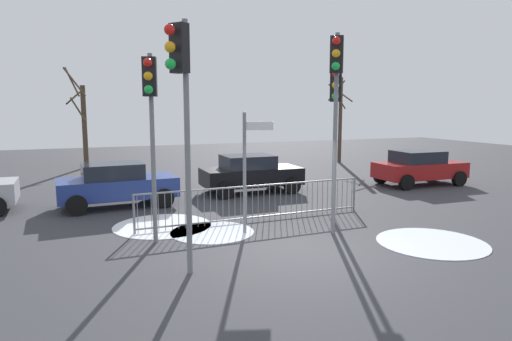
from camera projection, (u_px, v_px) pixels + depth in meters
The scene contains 15 objects.
ground_plane at pixel (303, 252), 10.42m from camera, with size 60.00×60.00×0.00m, color #38383D.
traffic_light_rear_right at pixel (151, 106), 10.52m from camera, with size 0.37×0.55×4.56m.
traffic_light_foreground_left at pixel (181, 91), 8.44m from camera, with size 0.49×0.44×4.94m.
traffic_light_foreground_right at pixel (336, 89), 11.26m from camera, with size 0.44×0.50×5.15m.
traffic_light_rear_left at pixel (335, 109), 12.77m from camera, with size 0.43×0.50×4.46m.
direction_sign_post at pixel (247, 166), 11.71m from camera, with size 0.76×0.29×3.18m.
pedestrian_guard_railing at pixel (255, 203), 13.11m from camera, with size 6.97×0.29×1.07m.
car_black_near at pixel (250, 173), 17.44m from camera, with size 3.80×1.92×1.47m.
car_red_far at pixel (419, 167), 19.17m from camera, with size 3.83×1.98×1.47m.
car_blue_trailing at pixel (117, 184), 15.02m from camera, with size 3.89×2.10×1.47m.
bare_tree_left at pixel (340, 118), 26.60m from camera, with size 1.59×1.60×5.01m.
bare_tree_centre at pixel (83, 121), 24.39m from camera, with size 1.10×1.84×5.40m.
snow_patch_kerb at pixel (432, 243), 11.08m from camera, with size 2.66×2.66×0.01m, color silver.
snow_patch_island at pixel (212, 232), 12.01m from camera, with size 2.23×2.23×0.01m, color silver.
snow_patch_verge at pixel (162, 226), 12.65m from camera, with size 2.72×2.72×0.01m, color white.
Camera 1 is at (-4.68, -8.96, 3.33)m, focal length 31.62 mm.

